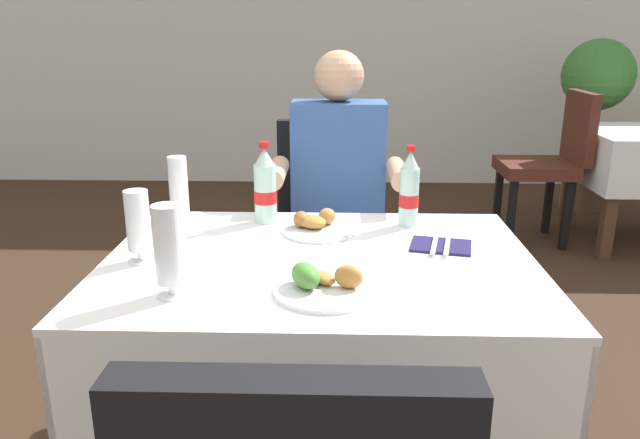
# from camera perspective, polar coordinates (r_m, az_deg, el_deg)

# --- Properties ---
(back_wall) EXTENTS (11.00, 0.12, 2.91)m
(back_wall) POSITION_cam_1_polar(r_m,az_deg,el_deg) (5.46, 1.82, 18.71)
(back_wall) COLOR silver
(back_wall) RESTS_ON ground
(main_dining_table) EXTENTS (1.18, 0.87, 0.73)m
(main_dining_table) POSITION_cam_1_polar(r_m,az_deg,el_deg) (1.73, -0.10, -8.81)
(main_dining_table) COLOR white
(main_dining_table) RESTS_ON ground
(chair_far_diner_seat) EXTENTS (0.44, 0.50, 0.97)m
(chair_far_diner_seat) POSITION_cam_1_polar(r_m,az_deg,el_deg) (2.50, 0.51, -0.63)
(chair_far_diner_seat) COLOR black
(chair_far_diner_seat) RESTS_ON ground
(seated_diner_far) EXTENTS (0.50, 0.46, 1.26)m
(seated_diner_far) POSITION_cam_1_polar(r_m,az_deg,el_deg) (2.35, 1.55, 2.18)
(seated_diner_far) COLOR #282D42
(seated_diner_far) RESTS_ON ground
(plate_near_camera) EXTENTS (0.25, 0.25, 0.07)m
(plate_near_camera) POSITION_cam_1_polar(r_m,az_deg,el_deg) (1.45, 0.17, -6.06)
(plate_near_camera) COLOR white
(plate_near_camera) RESTS_ON main_dining_table
(plate_far_diner) EXTENTS (0.22, 0.22, 0.06)m
(plate_far_diner) POSITION_cam_1_polar(r_m,az_deg,el_deg) (1.88, -0.47, -0.54)
(plate_far_diner) COLOR white
(plate_far_diner) RESTS_ON main_dining_table
(beer_glass_left) EXTENTS (0.07, 0.07, 0.22)m
(beer_glass_left) POSITION_cam_1_polar(r_m,az_deg,el_deg) (1.99, -13.23, 2.76)
(beer_glass_left) COLOR white
(beer_glass_left) RESTS_ON main_dining_table
(beer_glass_middle) EXTENTS (0.07, 0.07, 0.20)m
(beer_glass_middle) POSITION_cam_1_polar(r_m,az_deg,el_deg) (1.67, -16.83, -0.38)
(beer_glass_middle) COLOR white
(beer_glass_middle) RESTS_ON main_dining_table
(beer_glass_right) EXTENTS (0.07, 0.07, 0.22)m
(beer_glass_right) POSITION_cam_1_polar(r_m,az_deg,el_deg) (1.43, -14.11, -2.81)
(beer_glass_right) COLOR white
(beer_glass_right) RESTS_ON main_dining_table
(cola_bottle_primary) EXTENTS (0.07, 0.07, 0.26)m
(cola_bottle_primary) POSITION_cam_1_polar(r_m,az_deg,el_deg) (1.96, -5.26, 3.01)
(cola_bottle_primary) COLOR silver
(cola_bottle_primary) RESTS_ON main_dining_table
(cola_bottle_secondary) EXTENTS (0.06, 0.06, 0.26)m
(cola_bottle_secondary) POSITION_cam_1_polar(r_m,az_deg,el_deg) (1.93, 8.32, 2.65)
(cola_bottle_secondary) COLOR silver
(cola_bottle_secondary) RESTS_ON main_dining_table
(napkin_cutlery_set) EXTENTS (0.19, 0.20, 0.01)m
(napkin_cutlery_set) POSITION_cam_1_polar(r_m,az_deg,el_deg) (1.78, 11.24, -2.41)
(napkin_cutlery_set) COLOR #231E4C
(napkin_cutlery_set) RESTS_ON main_dining_table
(background_chair_left) EXTENTS (0.50, 0.44, 0.97)m
(background_chair_left) POSITION_cam_1_polar(r_m,az_deg,el_deg) (4.13, 20.84, 5.44)
(background_chair_left) COLOR #4C2319
(background_chair_left) RESTS_ON ground
(potted_plant_corner) EXTENTS (0.52, 0.52, 1.28)m
(potted_plant_corner) POSITION_cam_1_polar(r_m,az_deg,el_deg) (5.01, 24.45, 10.41)
(potted_plant_corner) COLOR brown
(potted_plant_corner) RESTS_ON ground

